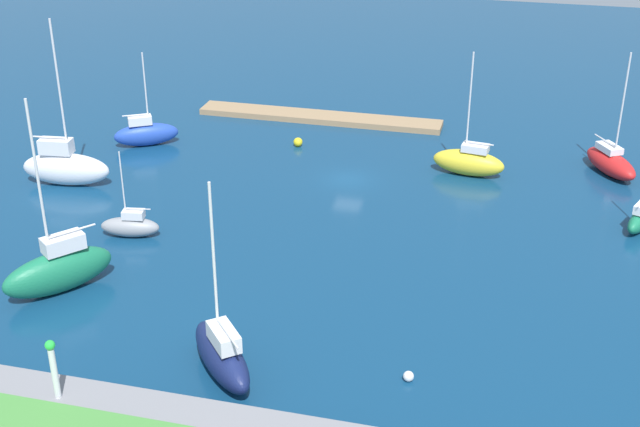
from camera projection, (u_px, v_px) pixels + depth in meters
water at (348, 180)px, 76.90m from camera, size 160.00×160.00×0.00m
pier_dock at (319, 117)px, 91.03m from camera, size 26.05×3.14×0.61m
harbor_beacon at (53, 365)px, 46.19m from camera, size 0.56×0.56×3.73m
sailboat_green_mid_basin at (59, 269)px, 58.91m from camera, size 6.65×7.57×14.09m
sailboat_navy_east_end at (222, 354)px, 50.43m from camera, size 6.34×6.94×12.36m
sailboat_white_lone_north at (65, 166)px, 75.26m from camera, size 8.10×3.17×14.80m
sailboat_blue_near_pier at (146, 133)px, 84.03m from camera, size 6.42×4.95×9.31m
sailboat_red_center_basin at (611, 162)px, 77.74m from camera, size 5.52×7.07×11.38m
sailboat_gray_along_channel at (130, 226)px, 66.67m from camera, size 4.84×2.39×7.11m
sailboat_yellow_off_beacon at (469, 161)px, 77.41m from camera, size 6.78×3.16×11.38m
mooring_buoy_yellow at (298, 142)px, 84.08m from camera, size 0.90×0.90×0.90m
mooring_buoy_white at (408, 376)px, 50.28m from camera, size 0.65×0.65×0.65m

